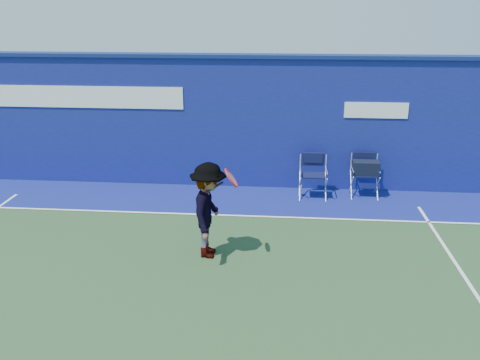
# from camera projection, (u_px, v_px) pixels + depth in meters

# --- Properties ---
(ground) EXTENTS (80.00, 80.00, 0.00)m
(ground) POSITION_uv_depth(u_px,v_px,m) (174.00, 300.00, 7.50)
(ground) COLOR #294726
(ground) RESTS_ON ground
(stadium_wall) EXTENTS (24.00, 0.50, 3.08)m
(stadium_wall) POSITION_uv_depth(u_px,v_px,m) (217.00, 121.00, 11.88)
(stadium_wall) COLOR navy
(stadium_wall) RESTS_ON ground
(out_of_bounds_strip) EXTENTS (24.00, 1.80, 0.01)m
(out_of_bounds_strip) POSITION_uv_depth(u_px,v_px,m) (212.00, 199.00, 11.35)
(out_of_bounds_strip) COLOR navy
(out_of_bounds_strip) RESTS_ON ground
(court_lines) EXTENTS (24.00, 12.00, 0.01)m
(court_lines) POSITION_uv_depth(u_px,v_px,m) (182.00, 278.00, 8.06)
(court_lines) COLOR white
(court_lines) RESTS_ON out_of_bounds_strip
(directors_chair_left) EXTENTS (0.58, 0.53, 0.97)m
(directors_chair_left) POSITION_uv_depth(u_px,v_px,m) (313.00, 184.00, 11.40)
(directors_chair_left) COLOR silver
(directors_chair_left) RESTS_ON ground
(directors_chair_right) EXTENTS (0.58, 0.52, 0.96)m
(directors_chair_right) POSITION_uv_depth(u_px,v_px,m) (364.00, 179.00, 11.42)
(directors_chair_right) COLOR silver
(directors_chair_right) RESTS_ON ground
(water_bottle) EXTENTS (0.07, 0.07, 0.26)m
(water_bottle) POSITION_uv_depth(u_px,v_px,m) (300.00, 191.00, 11.50)
(water_bottle) COLOR silver
(water_bottle) RESTS_ON ground
(tennis_player) EXTENTS (0.86, 1.10, 1.67)m
(tennis_player) POSITION_uv_depth(u_px,v_px,m) (209.00, 210.00, 8.58)
(tennis_player) COLOR #EA4738
(tennis_player) RESTS_ON ground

